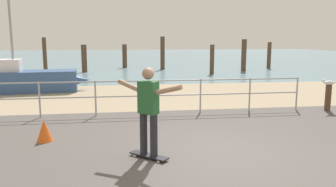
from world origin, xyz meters
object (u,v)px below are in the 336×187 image
object	(u,v)px
bollard_short	(328,98)
seagull	(329,83)
sailboat	(26,80)
traffic_cone	(44,131)
skateboard	(149,156)
skateboarder	(148,106)

from	to	relation	value
bollard_short	seagull	bearing A→B (deg)	177.18
sailboat	traffic_cone	size ratio (longest dim) A/B	10.07
traffic_cone	bollard_short	bearing A→B (deg)	14.08
skateboard	traffic_cone	world-z (taller)	traffic_cone
skateboarder	traffic_cone	bearing A→B (deg)	147.98
sailboat	skateboard	distance (m)	9.67
skateboarder	traffic_cone	world-z (taller)	skateboarder
skateboard	bollard_short	world-z (taller)	bollard_short
skateboarder	skateboard	bearing A→B (deg)	-176.42
seagull	skateboard	bearing A→B (deg)	-149.95
skateboard	sailboat	bearing A→B (deg)	117.42
seagull	traffic_cone	bearing A→B (deg)	-165.88
skateboard	seagull	distance (m)	6.80
skateboarder	seagull	bearing A→B (deg)	30.05
sailboat	skateboarder	world-z (taller)	sailboat
sailboat	seagull	distance (m)	11.53
bollard_short	seagull	xyz separation A→B (m)	(-0.02, 0.00, 0.49)
bollard_short	sailboat	bearing A→B (deg)	153.26
skateboarder	sailboat	bearing A→B (deg)	117.42
sailboat	bollard_short	bearing A→B (deg)	-26.74
skateboard	traffic_cone	distance (m)	2.58
bollard_short	skateboard	bearing A→B (deg)	-150.03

